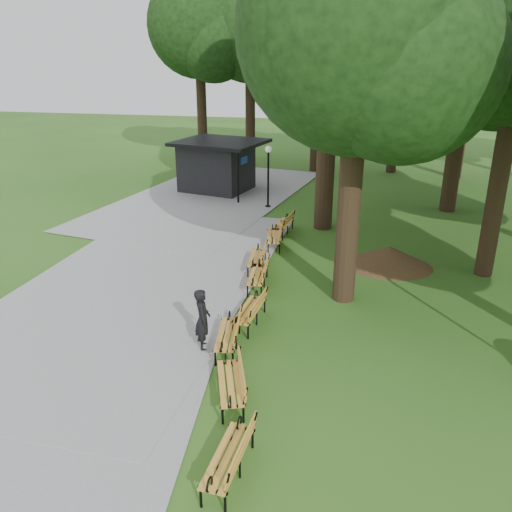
% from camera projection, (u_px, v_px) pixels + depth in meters
% --- Properties ---
extents(ground, '(100.00, 100.00, 0.00)m').
position_uv_depth(ground, '(230.00, 335.00, 14.58)').
color(ground, '#2B5C1A').
rests_on(ground, ground).
extents(path, '(12.00, 38.00, 0.06)m').
position_uv_depth(path, '(139.00, 279.00, 18.08)').
color(path, gray).
rests_on(path, ground).
extents(person, '(0.60, 0.72, 1.70)m').
position_uv_depth(person, '(203.00, 319.00, 13.62)').
color(person, black).
rests_on(person, ground).
extents(kiosk, '(5.28, 4.84, 2.82)m').
position_uv_depth(kiosk, '(216.00, 166.00, 29.20)').
color(kiosk, black).
rests_on(kiosk, ground).
extents(lamp_post, '(0.32, 0.32, 3.08)m').
position_uv_depth(lamp_post, '(268.00, 164.00, 25.62)').
color(lamp_post, black).
rests_on(lamp_post, ground).
extents(dirt_mound, '(2.71, 2.71, 0.77)m').
position_uv_depth(dirt_mound, '(388.00, 256.00, 19.11)').
color(dirt_mound, '#47301C').
rests_on(dirt_mound, ground).
extents(bench_0, '(0.77, 1.94, 0.88)m').
position_uv_depth(bench_0, '(228.00, 456.00, 9.58)').
color(bench_0, gold).
rests_on(bench_0, ground).
extents(bench_1, '(1.21, 2.00, 0.88)m').
position_uv_depth(bench_1, '(230.00, 383.00, 11.70)').
color(bench_1, gold).
rests_on(bench_1, ground).
extents(bench_2, '(0.90, 1.97, 0.88)m').
position_uv_depth(bench_2, '(228.00, 334.00, 13.72)').
color(bench_2, gold).
rests_on(bench_2, ground).
extents(bench_3, '(0.80, 1.95, 0.88)m').
position_uv_depth(bench_3, '(249.00, 310.00, 14.99)').
color(bench_3, gold).
rests_on(bench_3, ground).
extents(bench_4, '(0.80, 1.95, 0.88)m').
position_uv_depth(bench_4, '(258.00, 275.00, 17.38)').
color(bench_4, gold).
rests_on(bench_4, ground).
extents(bench_5, '(0.82, 1.95, 0.88)m').
position_uv_depth(bench_5, '(257.00, 258.00, 18.79)').
color(bench_5, gold).
rests_on(bench_5, ground).
extents(bench_6, '(0.98, 1.98, 0.88)m').
position_uv_depth(bench_6, '(274.00, 236.00, 20.99)').
color(bench_6, gold).
rests_on(bench_6, ground).
extents(bench_7, '(0.86, 1.96, 0.88)m').
position_uv_depth(bench_7, '(283.00, 224.00, 22.44)').
color(bench_7, gold).
rests_on(bench_7, ground).
extents(lawn_tree_0, '(6.71, 6.71, 11.26)m').
position_uv_depth(lawn_tree_0, '(361.00, 30.00, 13.85)').
color(lawn_tree_0, black).
rests_on(lawn_tree_0, ground).
extents(lawn_tree_4, '(7.72, 7.72, 11.63)m').
position_uv_depth(lawn_tree_4, '(470.00, 42.00, 23.15)').
color(lawn_tree_4, black).
rests_on(lawn_tree_4, ground).
extents(tree_backdrop, '(36.51, 8.20, 16.26)m').
position_uv_depth(tree_backdrop, '(442.00, 37.00, 30.47)').
color(tree_backdrop, black).
rests_on(tree_backdrop, ground).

